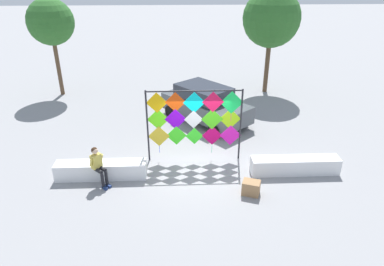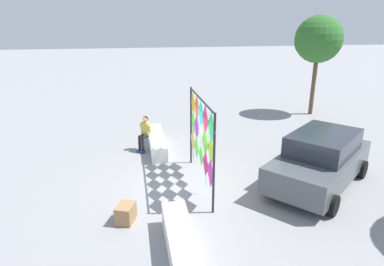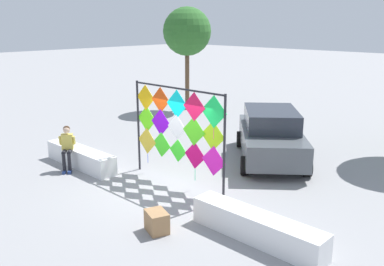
# 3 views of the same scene
# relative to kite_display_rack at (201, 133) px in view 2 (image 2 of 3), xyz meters

# --- Properties ---
(ground) EXTENTS (120.00, 120.00, 0.00)m
(ground) POSITION_rel_kite_display_rack_xyz_m (0.11, -0.61, -1.81)
(ground) COLOR gray
(plaza_ledge_left) EXTENTS (3.29, 0.62, 0.63)m
(plaza_ledge_left) POSITION_rel_kite_display_rack_xyz_m (-3.49, -1.18, -1.49)
(plaza_ledge_left) COLOR white
(plaza_ledge_left) RESTS_ON ground
(plaza_ledge_right) EXTENTS (3.29, 0.62, 0.63)m
(plaza_ledge_right) POSITION_rel_kite_display_rack_xyz_m (3.71, -1.18, -1.49)
(plaza_ledge_right) COLOR white
(plaza_ledge_right) RESTS_ON ground
(kite_display_rack) EXTENTS (3.70, 0.08, 2.95)m
(kite_display_rack) POSITION_rel_kite_display_rack_xyz_m (0.00, 0.00, 0.00)
(kite_display_rack) COLOR #232328
(kite_display_rack) RESTS_ON ground
(seated_vendor) EXTENTS (0.71, 0.69, 1.47)m
(seated_vendor) POSITION_rel_kite_display_rack_xyz_m (-3.44, -1.67, -0.94)
(seated_vendor) COLOR black
(seated_vendor) RESTS_ON ground
(parked_car) EXTENTS (4.47, 4.78, 1.78)m
(parked_car) POSITION_rel_kite_display_rack_xyz_m (0.72, 3.85, -0.90)
(parked_car) COLOR #4C5156
(parked_car) RESTS_ON ground
(cardboard_box_large) EXTENTS (0.70, 0.61, 0.50)m
(cardboard_box_large) POSITION_rel_kite_display_rack_xyz_m (1.80, -2.45, -1.56)
(cardboard_box_large) COLOR #9E754C
(cardboard_box_large) RESTS_ON ground
(tree_palm_like) EXTENTS (2.58, 2.65, 5.52)m
(tree_palm_like) POSITION_rel_kite_display_rack_xyz_m (-7.59, 8.15, 2.39)
(tree_palm_like) COLOR brown
(tree_palm_like) RESTS_ON ground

